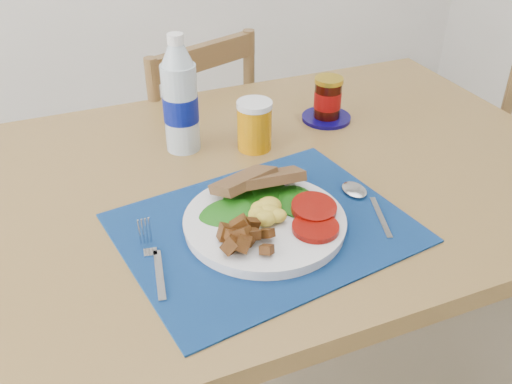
% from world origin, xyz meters
% --- Properties ---
extents(table, '(1.40, 0.90, 0.75)m').
position_xyz_m(table, '(0.00, 0.20, 0.67)').
color(table, brown).
rests_on(table, ground).
extents(chair_far, '(0.49, 0.48, 1.05)m').
position_xyz_m(chair_far, '(0.03, 0.80, 0.54)').
color(chair_far, brown).
rests_on(chair_far, ground).
extents(placemat, '(0.54, 0.45, 0.00)m').
position_xyz_m(placemat, '(-0.05, 0.02, 0.75)').
color(placemat, black).
rests_on(placemat, table).
extents(breakfast_plate, '(0.28, 0.28, 0.07)m').
position_xyz_m(breakfast_plate, '(-0.05, 0.02, 0.77)').
color(breakfast_plate, silver).
rests_on(breakfast_plate, placemat).
extents(fork, '(0.03, 0.17, 0.00)m').
position_xyz_m(fork, '(-0.25, 0.01, 0.76)').
color(fork, '#B2B5BA').
rests_on(fork, placemat).
extents(spoon, '(0.05, 0.19, 0.01)m').
position_xyz_m(spoon, '(0.16, 0.03, 0.76)').
color(spoon, '#B2B5BA').
rests_on(spoon, placemat).
extents(water_bottle, '(0.08, 0.08, 0.26)m').
position_xyz_m(water_bottle, '(-0.09, 0.37, 0.86)').
color(water_bottle, '#ADBFCC').
rests_on(water_bottle, table).
extents(juice_glass, '(0.07, 0.07, 0.10)m').
position_xyz_m(juice_glass, '(0.05, 0.31, 0.80)').
color(juice_glass, '#C17705').
rests_on(juice_glass, table).
extents(jam_on_saucer, '(0.12, 0.12, 0.11)m').
position_xyz_m(jam_on_saucer, '(0.27, 0.37, 0.80)').
color(jam_on_saucer, '#0A044F').
rests_on(jam_on_saucer, table).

